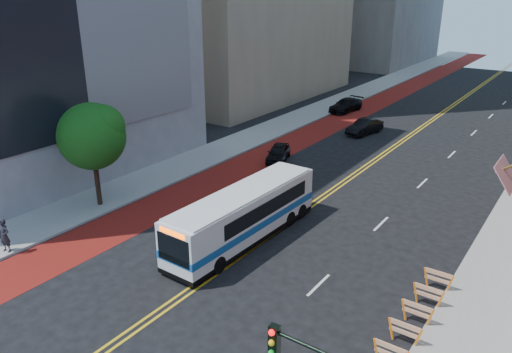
{
  "coord_description": "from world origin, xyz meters",
  "views": [
    {
      "loc": [
        14.03,
        -12.62,
        13.6
      ],
      "look_at": [
        -0.27,
        8.0,
        3.87
      ],
      "focal_mm": 35.0,
      "sensor_mm": 36.0,
      "label": 1
    }
  ],
  "objects": [
    {
      "name": "sidewalk_left",
      "position": [
        -12.0,
        30.0,
        0.07
      ],
      "size": [
        4.0,
        140.0,
        0.15
      ],
      "primitive_type": "cube",
      "color": "gray",
      "rests_on": "ground"
    },
    {
      "name": "car_a",
      "position": [
        -6.53,
        20.24,
        0.67
      ],
      "size": [
        2.93,
        4.24,
        1.34
      ],
      "primitive_type": "imported",
      "rotation": [
        0.0,
        0.0,
        0.38
      ],
      "color": "black",
      "rests_on": "ground"
    },
    {
      "name": "car_b",
      "position": [
        -3.88,
        31.61,
        0.71
      ],
      "size": [
        2.35,
        4.52,
        1.42
      ],
      "primitive_type": "imported",
      "rotation": [
        0.0,
        0.0,
        -0.21
      ],
      "color": "black",
      "rests_on": "ground"
    },
    {
      "name": "ground",
      "position": [
        0.0,
        0.0,
        0.0
      ],
      "size": [
        160.0,
        160.0,
        0.0
      ],
      "primitive_type": "plane",
      "color": "black",
      "rests_on": "ground"
    },
    {
      "name": "street_tree",
      "position": [
        -11.24,
        6.04,
        4.91
      ],
      "size": [
        4.2,
        4.2,
        6.7
      ],
      "color": "black",
      "rests_on": "sidewalk_left"
    },
    {
      "name": "center_line_outer",
      "position": [
        0.18,
        30.0,
        0.0
      ],
      "size": [
        0.14,
        140.0,
        0.01
      ],
      "primitive_type": "cube",
      "color": "gold",
      "rests_on": "ground"
    },
    {
      "name": "bus_lane_paint",
      "position": [
        -8.1,
        30.0,
        0.0
      ],
      "size": [
        3.6,
        140.0,
        0.01
      ],
      "primitive_type": "cube",
      "color": "maroon",
      "rests_on": "ground"
    },
    {
      "name": "construction_barriers",
      "position": [
        9.6,
        3.42,
        0.68
      ],
      "size": [
        1.42,
        10.91,
        1.0
      ],
      "color": "orange",
      "rests_on": "ground"
    },
    {
      "name": "pedestrian",
      "position": [
        -10.4,
        -0.89,
        1.09
      ],
      "size": [
        0.77,
        0.59,
        1.88
      ],
      "primitive_type": "imported",
      "rotation": [
        0.0,
        0.0,
        0.23
      ],
      "color": "black",
      "rests_on": "sidewalk_left"
    },
    {
      "name": "transit_bus",
      "position": [
        -0.84,
        7.75,
        1.57
      ],
      "size": [
        2.72,
        11.0,
        3.01
      ],
      "rotation": [
        0.0,
        0.0,
        -0.03
      ],
      "color": "silver",
      "rests_on": "ground"
    },
    {
      "name": "center_line_inner",
      "position": [
        -0.18,
        30.0,
        0.0
      ],
      "size": [
        0.14,
        140.0,
        0.01
      ],
      "primitive_type": "cube",
      "color": "gold",
      "rests_on": "ground"
    },
    {
      "name": "car_c",
      "position": [
        -9.3,
        38.92,
        0.72
      ],
      "size": [
        2.57,
        5.14,
        1.43
      ],
      "primitive_type": "imported",
      "rotation": [
        0.0,
        0.0,
        -0.12
      ],
      "color": "black",
      "rests_on": "ground"
    },
    {
      "name": "lane_dashes",
      "position": [
        4.8,
        38.0,
        0.01
      ],
      "size": [
        0.14,
        98.2,
        0.01
      ],
      "color": "silver",
      "rests_on": "ground"
    }
  ]
}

